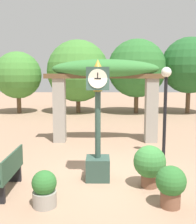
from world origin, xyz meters
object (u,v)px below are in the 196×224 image
pedestal_clock (98,127)px  potted_plant_near_right (44,189)px  lamp_post (166,94)px  park_bench (7,173)px  potted_plant_near_left (171,184)px  potted_plant_far_left (150,163)px

pedestal_clock → potted_plant_near_right: (-1.04, -1.43, -0.96)m
pedestal_clock → potted_plant_near_right: pedestal_clock is taller
potted_plant_near_right → lamp_post: (3.06, 3.20, 1.61)m
potted_plant_near_right → park_bench: park_bench is taller
lamp_post → pedestal_clock: bearing=-138.8°
potted_plant_near_left → lamp_post: (0.58, 3.21, 1.51)m
potted_plant_near_right → park_bench: size_ratio=0.50×
lamp_post → potted_plant_near_right: bearing=-133.7°
potted_plant_near_right → potted_plant_far_left: 2.44m
potted_plant_far_left → potted_plant_near_left: bearing=-75.8°
park_bench → pedestal_clock: bearing=110.4°
pedestal_clock → potted_plant_near_left: (1.44, -1.44, -0.86)m
potted_plant_near_right → lamp_post: lamp_post is taller
pedestal_clock → potted_plant_near_left: 2.21m
pedestal_clock → potted_plant_near_right: 2.01m
pedestal_clock → park_bench: pedestal_clock is taller
potted_plant_near_left → lamp_post: size_ratio=0.30×
pedestal_clock → lamp_post: (2.02, 1.77, 0.65)m
potted_plant_far_left → lamp_post: bearing=69.6°
potted_plant_far_left → park_bench: potted_plant_far_left is taller
park_bench → lamp_post: 4.98m
park_bench → lamp_post: lamp_post is taller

